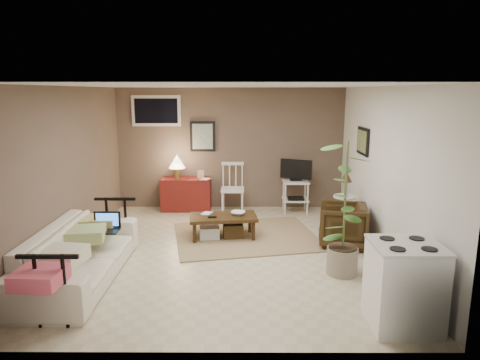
{
  "coord_description": "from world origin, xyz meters",
  "views": [
    {
      "loc": [
        0.22,
        -5.98,
        2.33
      ],
      "look_at": [
        0.2,
        0.35,
        1.01
      ],
      "focal_mm": 32.0,
      "sensor_mm": 36.0,
      "label": 1
    }
  ],
  "objects_px": {
    "side_table": "(345,195)",
    "coffee_table": "(223,225)",
    "spindle_chair": "(233,189)",
    "tv_stand": "(296,185)",
    "armchair": "(343,223)",
    "stove": "(404,285)",
    "sofa": "(79,245)",
    "potted_plant": "(345,204)",
    "red_console": "(185,191)"
  },
  "relations": [
    {
      "from": "red_console",
      "to": "stove",
      "type": "relative_size",
      "value": 1.27
    },
    {
      "from": "sofa",
      "to": "tv_stand",
      "type": "distance_m",
      "value": 4.34
    },
    {
      "from": "spindle_chair",
      "to": "side_table",
      "type": "bearing_deg",
      "value": -31.99
    },
    {
      "from": "tv_stand",
      "to": "side_table",
      "type": "relative_size",
      "value": 1.01
    },
    {
      "from": "armchair",
      "to": "coffee_table",
      "type": "bearing_deg",
      "value": -87.7
    },
    {
      "from": "coffee_table",
      "to": "side_table",
      "type": "distance_m",
      "value": 2.1
    },
    {
      "from": "spindle_chair",
      "to": "potted_plant",
      "type": "relative_size",
      "value": 0.55
    },
    {
      "from": "coffee_table",
      "to": "stove",
      "type": "xyz_separation_m",
      "value": [
        1.92,
        -2.6,
        0.21
      ]
    },
    {
      "from": "coffee_table",
      "to": "spindle_chair",
      "type": "distance_m",
      "value": 1.55
    },
    {
      "from": "sofa",
      "to": "tv_stand",
      "type": "bearing_deg",
      "value": -45.13
    },
    {
      "from": "side_table",
      "to": "tv_stand",
      "type": "bearing_deg",
      "value": 119.62
    },
    {
      "from": "red_console",
      "to": "tv_stand",
      "type": "relative_size",
      "value": 1.07
    },
    {
      "from": "armchair",
      "to": "stove",
      "type": "distance_m",
      "value": 2.31
    },
    {
      "from": "coffee_table",
      "to": "red_console",
      "type": "height_order",
      "value": "red_console"
    },
    {
      "from": "side_table",
      "to": "stove",
      "type": "relative_size",
      "value": 1.18
    },
    {
      "from": "armchair",
      "to": "potted_plant",
      "type": "distance_m",
      "value": 1.23
    },
    {
      "from": "coffee_table",
      "to": "spindle_chair",
      "type": "bearing_deg",
      "value": 85.24
    },
    {
      "from": "sofa",
      "to": "side_table",
      "type": "relative_size",
      "value": 2.23
    },
    {
      "from": "sofa",
      "to": "stove",
      "type": "bearing_deg",
      "value": -106.45
    },
    {
      "from": "red_console",
      "to": "tv_stand",
      "type": "bearing_deg",
      "value": -4.16
    },
    {
      "from": "coffee_table",
      "to": "sofa",
      "type": "distance_m",
      "value": 2.31
    },
    {
      "from": "stove",
      "to": "armchair",
      "type": "bearing_deg",
      "value": 91.84
    },
    {
      "from": "potted_plant",
      "to": "stove",
      "type": "height_order",
      "value": "potted_plant"
    },
    {
      "from": "stove",
      "to": "spindle_chair",
      "type": "bearing_deg",
      "value": 113.48
    },
    {
      "from": "sofa",
      "to": "side_table",
      "type": "bearing_deg",
      "value": -63.46
    },
    {
      "from": "red_console",
      "to": "side_table",
      "type": "relative_size",
      "value": 1.08
    },
    {
      "from": "red_console",
      "to": "spindle_chair",
      "type": "xyz_separation_m",
      "value": [
        0.94,
        -0.16,
        0.07
      ]
    },
    {
      "from": "tv_stand",
      "to": "side_table",
      "type": "bearing_deg",
      "value": -60.38
    },
    {
      "from": "coffee_table",
      "to": "spindle_chair",
      "type": "height_order",
      "value": "spindle_chair"
    },
    {
      "from": "armchair",
      "to": "red_console",
      "type": "bearing_deg",
      "value": -115.37
    },
    {
      "from": "coffee_table",
      "to": "armchair",
      "type": "height_order",
      "value": "armchair"
    },
    {
      "from": "tv_stand",
      "to": "potted_plant",
      "type": "distance_m",
      "value": 2.92
    },
    {
      "from": "coffee_table",
      "to": "stove",
      "type": "height_order",
      "value": "stove"
    },
    {
      "from": "side_table",
      "to": "coffee_table",
      "type": "bearing_deg",
      "value": -170.33
    },
    {
      "from": "armchair",
      "to": "potted_plant",
      "type": "bearing_deg",
      "value": -1.59
    },
    {
      "from": "stove",
      "to": "coffee_table",
      "type": "bearing_deg",
      "value": 126.47
    },
    {
      "from": "coffee_table",
      "to": "tv_stand",
      "type": "relative_size",
      "value": 1.07
    },
    {
      "from": "tv_stand",
      "to": "potted_plant",
      "type": "bearing_deg",
      "value": -84.98
    },
    {
      "from": "red_console",
      "to": "side_table",
      "type": "height_order",
      "value": "red_console"
    },
    {
      "from": "red_console",
      "to": "spindle_chair",
      "type": "relative_size",
      "value": 1.15
    },
    {
      "from": "sofa",
      "to": "potted_plant",
      "type": "xyz_separation_m",
      "value": [
        3.33,
        0.17,
        0.49
      ]
    },
    {
      "from": "spindle_chair",
      "to": "tv_stand",
      "type": "relative_size",
      "value": 0.93
    },
    {
      "from": "red_console",
      "to": "stove",
      "type": "distance_m",
      "value": 5.09
    },
    {
      "from": "spindle_chair",
      "to": "tv_stand",
      "type": "xyz_separation_m",
      "value": [
        1.23,
        -0.0,
        0.1
      ]
    },
    {
      "from": "tv_stand",
      "to": "potted_plant",
      "type": "xyz_separation_m",
      "value": [
        0.25,
        -2.88,
        0.39
      ]
    },
    {
      "from": "tv_stand",
      "to": "coffee_table",
      "type": "bearing_deg",
      "value": -131.45
    },
    {
      "from": "coffee_table",
      "to": "sofa",
      "type": "bearing_deg",
      "value": -138.41
    },
    {
      "from": "sofa",
      "to": "armchair",
      "type": "relative_size",
      "value": 3.25
    },
    {
      "from": "sofa",
      "to": "potted_plant",
      "type": "relative_size",
      "value": 1.31
    },
    {
      "from": "spindle_chair",
      "to": "tv_stand",
      "type": "distance_m",
      "value": 1.23
    }
  ]
}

